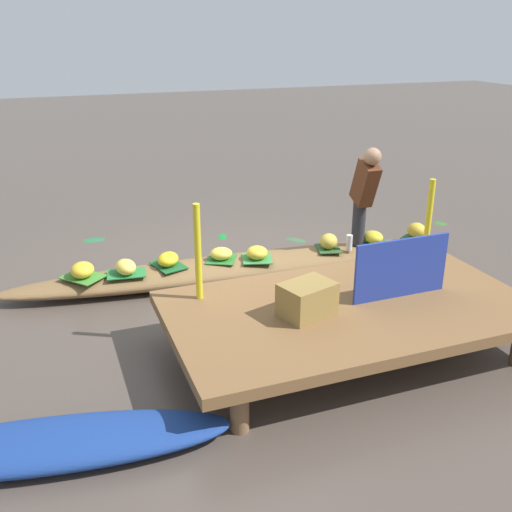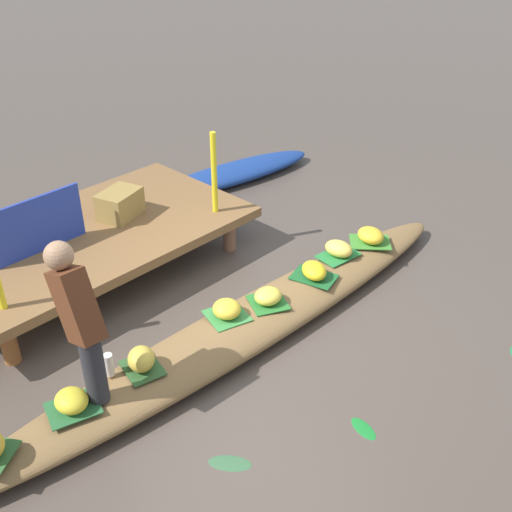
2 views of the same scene
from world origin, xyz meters
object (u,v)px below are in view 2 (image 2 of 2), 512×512
Objects in this scene: banana_bunch_4 at (268,296)px; banana_bunch_7 at (227,309)px; banana_bunch_3 at (371,235)px; produce_crate at (120,204)px; water_bottle at (109,365)px; banana_bunch_6 at (71,401)px; banana_bunch_0 at (339,249)px; market_banner at (38,225)px; vendor_boat at (246,326)px; banana_bunch_5 at (141,359)px; banana_bunch_2 at (314,270)px; vendor_person at (79,317)px; moored_boat at (233,173)px.

banana_bunch_7 is at bearing 162.27° from banana_bunch_4.
produce_crate is (-1.68, 2.01, 0.28)m from banana_bunch_3.
water_bottle is at bearing 173.88° from banana_bunch_7.
banana_bunch_0 is at bearing -2.00° from banana_bunch_6.
banana_bunch_0 is at bearing -41.91° from market_banner.
vendor_boat is 22.63× the size of banana_bunch_5.
banana_bunch_2 is at bearing -50.10° from market_banner.
banana_bunch_4 is at bearing -4.17° from banana_bunch_6.
banana_bunch_7 is at bearing -69.81° from market_banner.
vendor_person is (-3.26, 0.22, 0.61)m from banana_bunch_3.
banana_bunch_5 is 0.26× the size of market_banner.
banana_bunch_7 reaches higher than banana_bunch_2.
vendor_boat is 1.30m from water_bottle.
banana_bunch_3 is at bearing -3.30° from banana_bunch_5.
banana_bunch_3 is at bearing -37.81° from market_banner.
banana_bunch_5 is (-1.31, 0.12, 0.02)m from banana_bunch_4.
banana_bunch_6 reaches higher than banana_bunch_2.
banana_bunch_0 is 2.88m from vendor_person.
vendor_boat is 2.21× the size of moored_boat.
market_banner reaches higher than water_bottle.
banana_bunch_5 reaches higher than banana_bunch_7.
banana_bunch_3 is 1.15× the size of banana_bunch_6.
produce_crate is (1.58, 1.79, -0.33)m from vendor_person.
banana_bunch_0 is 0.67× the size of produce_crate.
water_bottle is (-2.61, 0.21, 0.01)m from banana_bunch_0.
water_bottle reaches higher than banana_bunch_3.
banana_bunch_4 is 1.33× the size of water_bottle.
moored_boat is 2.57m from banana_bunch_3.
vendor_person is (-2.33, 0.21, 0.62)m from banana_bunch_2.
water_bottle is (-0.21, 0.13, -0.00)m from banana_bunch_5.
banana_bunch_5 is at bearing 174.78° from banana_bunch_4.
vendor_person is at bearing 172.07° from banana_bunch_5.
banana_bunch_4 reaches higher than vendor_boat.
banana_bunch_5 is 0.94× the size of banana_bunch_7.
banana_bunch_5 is 2.20m from produce_crate.
banana_bunch_0 is at bearing -2.90° from vendor_person.
moored_boat is 3.36m from banana_bunch_7.
vendor_person is 6.43× the size of water_bottle.
water_bottle reaches higher than moored_boat.
moored_boat is 2.88m from banana_bunch_2.
produce_crate reaches higher than banana_bunch_3.
banana_bunch_4 is at bearing 178.35° from banana_bunch_3.
water_bottle is (-3.52, -2.23, 0.23)m from moored_boat.
banana_bunch_7 is at bearing -2.23° from vendor_person.
banana_bunch_2 is at bearing -9.22° from banana_bunch_7.
banana_bunch_5 reaches higher than banana_bunch_0.
banana_bunch_3 is 3.45m from banana_bunch_6.
banana_bunch_4 is at bearing 0.04° from vendor_boat.
banana_bunch_2 is (0.87, -0.05, 0.20)m from vendor_boat.
banana_bunch_4 is 0.98× the size of banana_bunch_6.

